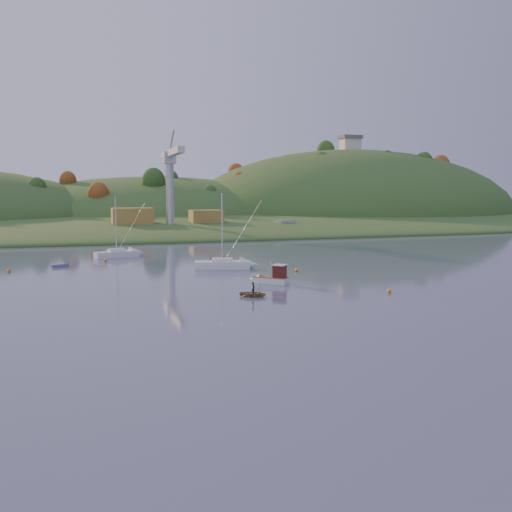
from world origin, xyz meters
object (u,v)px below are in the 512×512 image
object	(u,v)px
canoe	(253,294)
grey_dinghy	(63,265)
fishing_boat	(268,278)
sailboat_near	(117,253)
sailboat_far	(222,264)
red_tender	(222,259)

from	to	relation	value
canoe	grey_dinghy	world-z (taller)	grey_dinghy
fishing_boat	sailboat_near	bearing A→B (deg)	-22.55
sailboat_near	fishing_boat	bearing A→B (deg)	-83.18
sailboat_near	grey_dinghy	xyz separation A→B (m)	(-8.99, -10.73, -0.48)
sailboat_far	grey_dinghy	bearing A→B (deg)	170.67
canoe	fishing_boat	bearing A→B (deg)	1.83
red_tender	canoe	bearing A→B (deg)	-112.65
canoe	red_tender	distance (m)	33.92
sailboat_far	canoe	distance (m)	23.70
canoe	red_tender	world-z (taller)	red_tender
sailboat_near	red_tender	bearing A→B (deg)	-50.10
fishing_boat	red_tender	world-z (taller)	fishing_boat
sailboat_near	grey_dinghy	size ratio (longest dim) A/B	3.40
sailboat_near	canoe	distance (m)	45.70
grey_dinghy	red_tender	bearing A→B (deg)	-18.19
sailboat_far	canoe	size ratio (longest dim) A/B	3.73
fishing_boat	canoe	world-z (taller)	fishing_boat
fishing_boat	canoe	bearing A→B (deg)	103.90
fishing_boat	sailboat_far	world-z (taller)	sailboat_far
sailboat_near	canoe	xyz separation A→B (m)	(11.70, -44.18, -0.39)
sailboat_near	red_tender	world-z (taller)	sailboat_near
fishing_boat	grey_dinghy	world-z (taller)	fishing_boat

